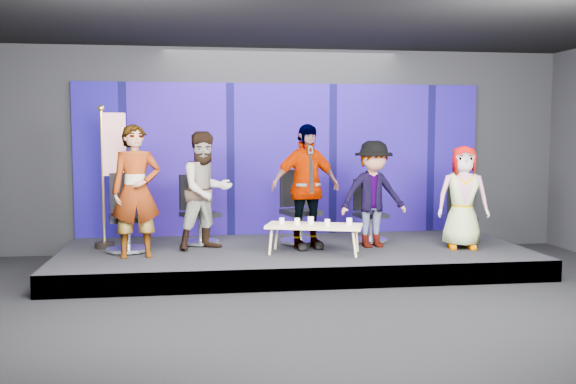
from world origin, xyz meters
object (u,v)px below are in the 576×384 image
chair_e (461,223)px  panelist_e (463,197)px  coffee_table (314,227)px  mug_d (327,222)px  chair_c (299,219)px  mug_b (297,221)px  chair_a (128,226)px  panelist_d (373,194)px  panelist_a (136,191)px  chair_b (199,221)px  chair_d (369,221)px  panelist_c (306,187)px  mug_a (282,221)px  mug_e (349,221)px  panelist_b (206,191)px  mug_c (311,220)px  flag_stand (110,173)px

chair_e → panelist_e: bearing=-98.4°
coffee_table → mug_d: mug_d is taller
chair_c → mug_b: (-0.17, -0.88, 0.09)m
chair_a → mug_b: 2.51m
coffee_table → mug_b: (-0.25, 0.03, 0.08)m
chair_a → coffee_table: (2.71, -0.54, 0.01)m
chair_a → panelist_d: size_ratio=0.71×
panelist_a → mug_d: size_ratio=20.57×
chair_b → chair_d: chair_b is taller
chair_e → panelist_c: bearing=-164.0°
panelist_d → mug_a: bearing=-178.3°
mug_a → mug_d: bearing=-22.9°
chair_b → chair_a: bearing=178.9°
mug_a → mug_e: (0.96, -0.22, 0.00)m
chair_b → coffee_table: 1.97m
panelist_a → panelist_c: (2.47, 0.33, 0.01)m
panelist_b → panelist_c: size_ratio=0.94×
chair_a → mug_e: chair_a is taller
panelist_e → mug_a: (-2.76, 0.06, -0.32)m
panelist_b → chair_e: (4.03, -0.02, -0.57)m
panelist_c → mug_a: bearing=-163.1°
panelist_c → mug_e: bearing=-55.7°
chair_d → mug_b: 1.58m
chair_b → mug_c: 1.90m
panelist_a → mug_c: size_ratio=17.63×
mug_a → flag_stand: bearing=163.9°
chair_b → panelist_c: bearing=-49.9°
panelist_e → mug_b: bearing=-166.2°
panelist_a → chair_a: bearing=101.1°
panelist_c → mug_e: size_ratio=19.25×
chair_b → chair_e: (4.14, -0.51, -0.04)m
chair_b → coffee_table: chair_b is taller
panelist_d → chair_a: bearing=169.7°
chair_d → coffee_table: bearing=-148.2°
panelist_c → chair_d: 1.38m
chair_b → coffee_table: bearing=-60.0°
panelist_e → mug_c: 2.35m
panelist_a → panelist_d: (3.52, 0.33, -0.12)m
chair_c → panelist_c: size_ratio=0.62×
panelist_d → chair_b: bearing=157.9°
chair_e → flag_stand: size_ratio=0.44×
panelist_d → coffee_table: 1.15m
panelist_a → chair_d: bearing=3.6°
panelist_a → flag_stand: 0.95m
chair_a → chair_e: bearing=-9.3°
panelist_b → chair_c: bearing=-14.4°
chair_a → flag_stand: bearing=120.4°
panelist_b → mug_c: 1.64m
panelist_d → mug_b: size_ratio=17.14×
chair_a → chair_e: chair_a is taller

